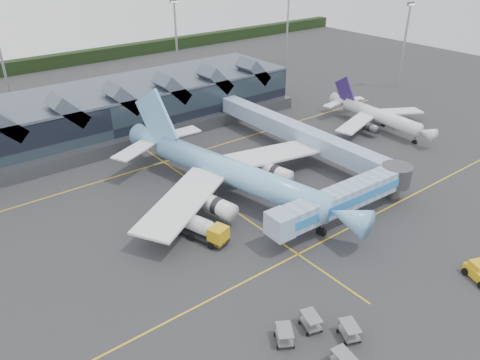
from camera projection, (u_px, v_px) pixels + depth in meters
ground at (260, 228)px, 68.09m from camera, size 260.00×260.00×0.00m
taxi_stripes at (220, 200)px, 75.07m from camera, size 120.00×60.00×0.01m
tree_line_far at (30, 65)px, 143.91m from camera, size 260.00×4.00×4.00m
terminal at (93, 115)px, 96.10m from camera, size 90.00×22.25×12.52m
light_masts at (164, 48)px, 117.44m from camera, size 132.40×42.56×22.45m
main_airliner at (230, 172)px, 74.37m from camera, size 39.90×46.57×15.06m
regional_jet at (377, 115)px, 101.40m from camera, size 25.44×27.75×9.53m
jet_bridge at (353, 195)px, 68.86m from camera, size 27.95×4.95×5.83m
fuel_truck at (197, 226)px, 65.31m from camera, size 4.95×9.62×3.24m
baggage_carts at (322, 336)px, 48.55m from camera, size 8.47×8.86×1.76m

